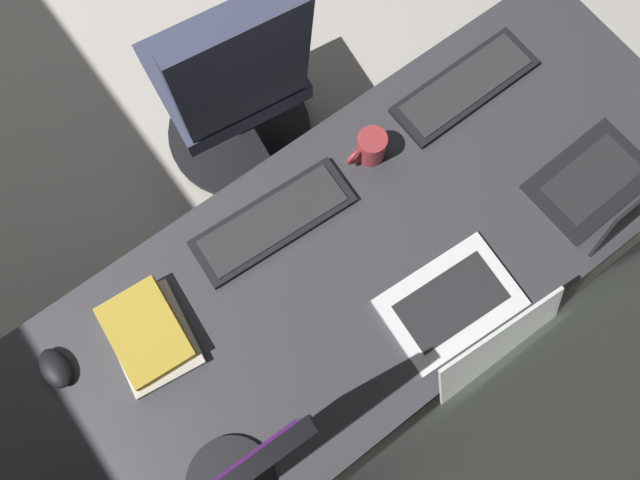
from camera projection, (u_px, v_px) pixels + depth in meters
wall_back at (488, 478)px, 0.79m from camera, size 4.47×0.10×2.60m
desk at (332, 286)px, 1.50m from camera, size 2.12×0.73×0.73m
drawer_pedestal at (363, 294)px, 1.82m from camera, size 0.40×0.51×0.69m
laptop_leftmost at (469, 320)px, 1.37m from camera, size 0.34×0.31×0.21m
laptop_left at (612, 188)px, 1.46m from camera, size 0.32×0.25×0.21m
keyboard_main at (465, 86)px, 1.59m from camera, size 0.42×0.14×0.02m
keyboard_spare at (273, 221)px, 1.48m from camera, size 0.43×0.17×0.02m
mouse_main at (55, 368)px, 1.37m from camera, size 0.06×0.10×0.03m
book_stack_near at (149, 335)px, 1.38m from camera, size 0.21×0.25×0.06m
coffee_mug at (370, 147)px, 1.50m from camera, size 0.12×0.08×0.09m
office_chair at (233, 89)px, 1.90m from camera, size 0.56×0.58×0.97m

